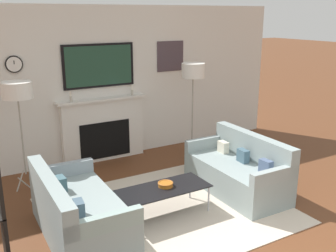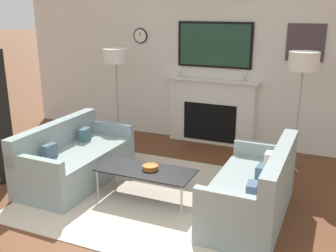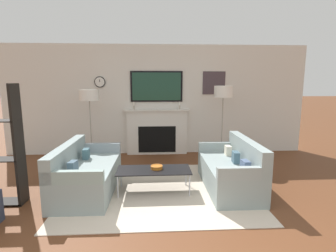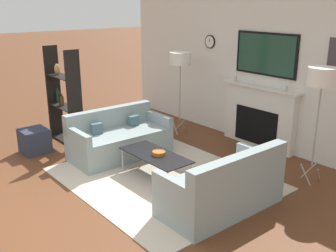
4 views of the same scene
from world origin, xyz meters
The scene contains 8 objects.
fireplace_wall centered at (0.00, 4.29, 1.23)m, with size 7.50×0.28×2.70m.
area_rug centered at (0.00, 1.93, 0.01)m, with size 3.04×2.55×0.01m.
couch_left centered at (-1.21, 1.93, 0.29)m, with size 0.86×1.70×0.80m.
couch_right centered at (1.22, 1.93, 0.30)m, with size 0.79×1.64×0.84m.
coffee_table centered at (-0.10, 1.86, 0.36)m, with size 1.20×0.53×0.38m.
decorative_bowl centered at (-0.05, 1.89, 0.42)m, with size 0.20×0.20×0.06m.
floor_lamp_left centered at (-1.48, 3.57, 1.49)m, with size 0.42×0.42×1.64m.
floor_lamp_right centered at (1.48, 3.57, 1.56)m, with size 0.41×0.41×1.72m.
Camera 2 is at (1.92, -2.11, 2.30)m, focal length 42.00 mm.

